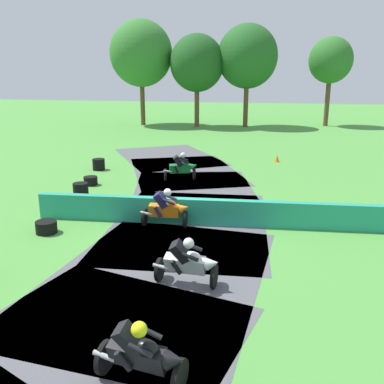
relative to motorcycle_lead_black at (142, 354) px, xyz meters
name	(u,v)px	position (x,y,z in m)	size (l,w,h in m)	color
ground_plane	(191,224)	(-0.79, 7.90, -0.64)	(120.00, 120.00, 0.00)	#4C933D
track_asphalt	(153,222)	(-2.15, 7.80, -0.63)	(10.88, 32.51, 0.01)	#515156
safety_barrier	(339,217)	(4.10, 8.26, -0.19)	(0.30, 20.68, 0.90)	#239375
motorcycle_lead_black	(142,354)	(0.00, 0.00, 0.00)	(1.70, 0.98, 1.43)	black
motorcycle_chase_white	(188,262)	(0.02, 3.54, 0.00)	(1.70, 0.89, 1.43)	black
motorcycle_trailing_orange	(166,209)	(-1.53, 7.38, 0.02)	(1.68, 0.77, 1.42)	black
motorcycle_fourth_green	(181,167)	(-2.45, 13.71, 0.02)	(1.71, 1.11, 1.42)	black
tire_stack_mid_b	(46,227)	(-5.24, 6.11, -0.44)	(0.68, 0.68, 0.40)	black
tire_stack_far	(81,193)	(-5.61, 9.45, -0.24)	(0.60, 0.60, 0.80)	black
tire_stack_extra_a	(91,181)	(-6.40, 12.07, -0.44)	(0.63, 0.63, 0.40)	black
tire_stack_extra_b	(99,164)	(-7.31, 15.10, -0.34)	(0.65, 0.65, 0.60)	black
traffic_cone	(277,158)	(2.02, 19.11, -0.42)	(0.28, 0.28, 0.44)	orange
tree_far_left	(141,53)	(-11.11, 34.72, 6.08)	(5.91, 5.91, 9.84)	brown
tree_far_right	(331,61)	(6.45, 37.49, 5.42)	(4.04, 4.04, 8.23)	brown
tree_mid_rise	(247,57)	(-1.12, 35.25, 5.76)	(5.51, 5.51, 9.31)	brown
tree_behind_barrier	(197,63)	(-5.65, 34.33, 5.17)	(4.97, 4.97, 8.44)	brown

